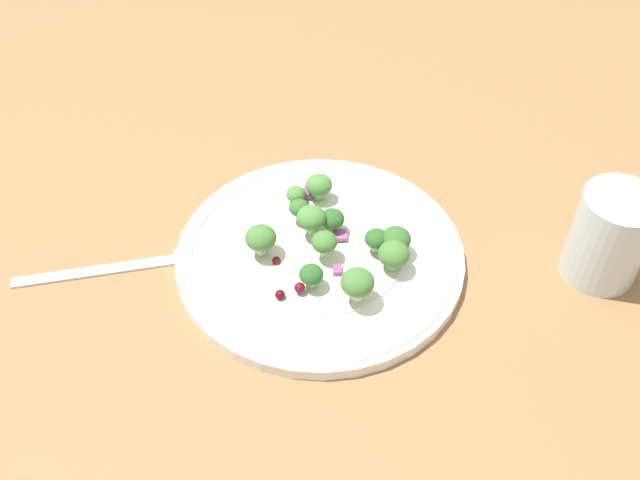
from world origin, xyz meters
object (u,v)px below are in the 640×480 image
plate (320,254)px  fork (126,266)px  water_glass (609,236)px  broccoli_floret_0 (311,218)px  broccoli_floret_2 (299,208)px  broccoli_floret_1 (319,186)px

plate → fork: plate is taller
fork → water_glass: 44.54cm
broccoli_floret_0 → broccoli_floret_2: broccoli_floret_0 is taller
broccoli_floret_0 → water_glass: size_ratio=0.31×
broccoli_floret_0 → water_glass: (26.22, 6.64, 0.89)cm
broccoli_floret_2 → fork: 17.24cm
water_glass → plate: bearing=-161.8°
broccoli_floret_1 → fork: (-14.00, -14.23, -2.85)cm
broccoli_floret_2 → fork: size_ratio=0.12×
fork → broccoli_floret_0: bearing=30.7°
plate → broccoli_floret_1: broccoli_floret_1 is taller
broccoli_floret_0 → broccoli_floret_2: 2.32cm
broccoli_floret_0 → plate: bearing=-45.7°
broccoli_floret_0 → water_glass: 27.06cm
broccoli_floret_2 → water_glass: size_ratio=0.22×
broccoli_floret_2 → broccoli_floret_0: bearing=-36.8°
broccoli_floret_1 → fork: size_ratio=0.16×
plate → water_glass: (24.76, 8.14, 3.69)cm
broccoli_floret_0 → fork: 18.06cm
plate → broccoli_floret_2: size_ratio=13.64×
broccoli_floret_0 → fork: (-15.24, -9.07, -3.41)cm
broccoli_floret_0 → broccoli_floret_2: (-1.82, 1.36, -0.50)cm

